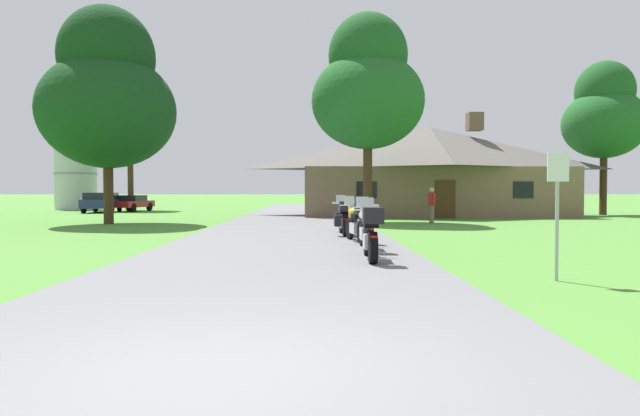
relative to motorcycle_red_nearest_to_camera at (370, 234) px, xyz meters
name	(u,v)px	position (x,y,z in m)	size (l,w,h in m)	color
ground_plane	(293,226)	(-1.99, 12.80, -0.62)	(500.00, 500.00, 0.00)	#4C8433
asphalt_driveway	(292,228)	(-1.99, 10.80, -0.59)	(6.40, 80.00, 0.06)	slate
motorcycle_red_nearest_to_camera	(370,234)	(0.00, 0.00, 0.00)	(0.66, 2.08, 1.30)	black
motorcycle_silver_second_in_row	(367,227)	(0.14, 2.18, 0.00)	(0.66, 2.08, 1.30)	black
motorcycle_yellow_third_in_row	(357,222)	(0.08, 4.27, 0.00)	(0.80, 2.07, 1.30)	black
motorcycle_blue_fourth_in_row	(344,218)	(-0.13, 6.67, -0.01)	(0.75, 2.08, 1.30)	black
motorcycle_black_farthest_in_row	(344,216)	(-0.02, 8.75, -0.01)	(0.80, 2.08, 1.30)	black
stone_lodge	(430,170)	(6.14, 22.84, 2.18)	(16.27, 8.42, 6.33)	brown
bystander_red_shirt_near_lodge	(432,204)	(4.30, 13.79, 0.31)	(0.28, 0.54, 1.67)	#75664C
metal_signpost_roadside	(557,200)	(2.86, -2.37, 0.73)	(0.36, 0.06, 2.14)	#9EA0A5
tree_right_of_lodge	(604,114)	(17.24, 23.38, 5.70)	(5.07, 5.07, 9.66)	#422D19
tree_left_far	(130,126)	(-15.22, 32.29, 5.95)	(4.84, 4.84, 9.76)	#422D19
tree_by_lodge_front	(368,88)	(1.53, 15.40, 5.85)	(5.42, 5.42, 10.04)	#422D19
tree_left_near	(107,95)	(-10.49, 14.23, 5.27)	(6.13, 6.13, 9.91)	#422D19
metal_silo_distant	(76,169)	(-20.53, 34.90, 2.74)	(3.39, 3.39, 6.70)	#B2B7BC
parked_navy_suv_far_left	(102,201)	(-15.98, 28.26, 0.16)	(2.27, 4.75, 1.40)	navy
parked_red_sedan_far_left	(131,203)	(-14.61, 30.39, 0.02)	(2.53, 4.45, 1.20)	maroon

